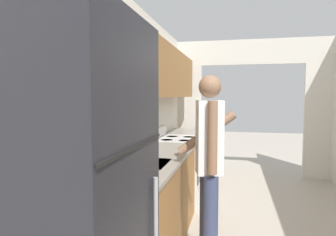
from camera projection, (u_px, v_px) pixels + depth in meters
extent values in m
cube|color=silver|center=(106.00, 122.00, 2.66)|extent=(0.06, 7.61, 2.50)
cube|color=#9E6B38|center=(155.00, 70.00, 3.50)|extent=(0.32, 3.95, 0.64)
cube|color=silver|center=(184.00, 119.00, 5.79)|extent=(0.65, 0.06, 2.05)
cube|color=silver|center=(324.00, 122.00, 5.24)|extent=(0.65, 0.06, 2.05)
cube|color=silver|center=(252.00, 52.00, 5.42)|extent=(3.13, 0.06, 0.45)
cube|color=#9E6B38|center=(146.00, 211.00, 2.75)|extent=(0.60, 2.25, 0.85)
cube|color=gray|center=(145.00, 164.00, 2.71)|extent=(0.62, 2.26, 0.03)
cube|color=#9E6B38|center=(187.00, 158.00, 5.05)|extent=(0.60, 0.90, 0.85)
cube|color=gray|center=(187.00, 132.00, 5.03)|extent=(0.62, 0.92, 0.03)
cube|color=#9EA3A8|center=(144.00, 163.00, 2.67)|extent=(0.42, 0.44, 0.00)
cube|color=black|center=(136.00, 146.00, 1.13)|extent=(0.01, 0.67, 0.01)
cube|color=white|center=(178.00, 169.00, 4.23)|extent=(0.62, 0.79, 0.89)
cube|color=black|center=(200.00, 171.00, 4.16)|extent=(0.01, 0.54, 0.27)
cylinder|color=#B7B7BC|center=(202.00, 155.00, 4.13)|extent=(0.02, 0.63, 0.02)
cube|color=white|center=(158.00, 133.00, 4.25)|extent=(0.04, 0.79, 0.14)
cylinder|color=#232328|center=(185.00, 141.00, 4.00)|extent=(0.16, 0.16, 0.01)
cylinder|color=#232328|center=(189.00, 137.00, 4.33)|extent=(0.16, 0.16, 0.01)
cylinder|color=#232328|center=(167.00, 140.00, 4.05)|extent=(0.16, 0.16, 0.01)
cylinder|color=#232328|center=(172.00, 137.00, 4.39)|extent=(0.16, 0.16, 0.01)
cylinder|color=#384266|center=(210.00, 224.00, 2.49)|extent=(0.16, 0.16, 0.83)
cylinder|color=#384266|center=(207.00, 216.00, 2.66)|extent=(0.16, 0.16, 0.83)
cube|color=white|center=(209.00, 137.00, 2.52)|extent=(0.26, 0.26, 0.62)
cylinder|color=#8C664C|center=(212.00, 138.00, 2.38)|extent=(0.10, 0.10, 0.59)
cylinder|color=#8C664C|center=(207.00, 133.00, 2.67)|extent=(0.53, 0.21, 0.40)
sphere|color=#8C664C|center=(210.00, 87.00, 2.49)|extent=(0.19, 0.19, 0.19)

